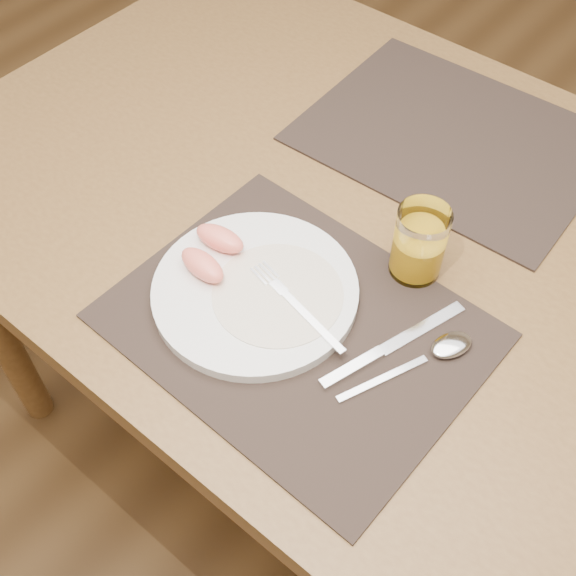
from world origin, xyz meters
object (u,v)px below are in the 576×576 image
Objects in this scene: placemat_far at (453,138)px; fork at (290,299)px; juice_glass at (419,245)px; table at (375,258)px; knife at (382,351)px; placemat_near at (297,325)px; plate at (255,291)px; spoon at (441,350)px.

fork is (0.02, -0.43, 0.02)m from placemat_far.
placemat_far is 0.43m from fork.
placemat_far is 0.29m from juice_glass.
table is 6.53× the size of knife.
placemat_near is at bearing -110.12° from juice_glass.
knife is at bearing 17.52° from placemat_near.
table is 5.19× the size of plate.
knife is at bearing -70.19° from placemat_far.
plate reaches higher than spoon.
juice_glass reaches higher than placemat_near.
juice_glass is at bearing 51.49° from plate.
placemat_far is at bearing 110.93° from juice_glass.
placemat_far is at bearing 92.08° from fork.
knife is 0.15m from juice_glass.
plate is at bearing -102.25° from table.
juice_glass is at bearing -69.07° from placemat_far.
placemat_near is 0.44m from placemat_far.
spoon is at bearing -60.61° from placemat_far.
table is at bearing -86.42° from placemat_far.
placemat_near is 4.27× the size of juice_glass.
fork reaches higher than placemat_near.
juice_glass reaches higher than table.
spoon is (0.16, 0.08, 0.01)m from placemat_near.
fork is (0.05, 0.01, 0.01)m from plate.
knife reaches higher than table.
placemat_far is (-0.04, 0.44, 0.00)m from placemat_near.
fork reaches higher than spoon.
plate is 1.55× the size of fork.
plate is 0.05m from fork.
plate is at bearing 178.22° from placemat_near.
plate is 0.25m from spoon.
knife is at bearing -72.40° from juice_glass.
placemat_far is 1.67× the size of plate.
juice_glass reaches higher than fork.
plate reaches higher than knife.
spoon is (0.20, -0.36, 0.01)m from placemat_far.
fork is 0.18m from juice_glass.
plate is at bearing -161.75° from spoon.
placemat_far reaches higher than table.
knife is 1.16× the size of spoon.
plate is 2.56× the size of juice_glass.
placemat_far is at bearing 93.58° from table.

